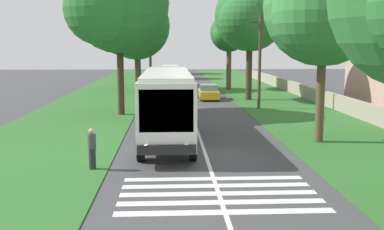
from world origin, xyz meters
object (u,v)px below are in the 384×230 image
Objects in this scene: pedestrian at (92,148)px; roadside_tree_right_1 at (228,34)px; roadside_tree_left_0 at (149,30)px; roadside_tree_left_3 at (116,6)px; roadside_tree_right_0 at (248,18)px; trailing_car_1 at (170,87)px; coach_bus at (167,102)px; roadside_tree_left_2 at (134,28)px; roadside_tree_right_2 at (321,9)px; roadside_tree_left_1 at (138,30)px; utility_pole at (260,60)px; trailing_minibus_0 at (170,73)px; trailing_car_0 at (208,92)px.

roadside_tree_right_1 is at bearing -15.99° from pedestrian.
roadside_tree_right_1 is 36.74m from pedestrian.
roadside_tree_left_0 is 0.93× the size of roadside_tree_left_3.
roadside_tree_right_0 is at bearing -51.34° from roadside_tree_left_3.
trailing_car_1 is at bearing -13.83° from roadside_tree_left_3.
coach_bus is 29.59m from roadside_tree_left_2.
roadside_tree_right_2 is (-30.08, -0.81, 0.49)m from roadside_tree_right_1.
coach_bus is 1.07× the size of roadside_tree_left_1.
roadside_tree_left_1 reaches higher than roadside_tree_right_2.
pedestrian is (-31.10, 3.31, 0.24)m from trailing_car_1.
utility_pole is at bearing -167.30° from roadside_tree_left_0.
trailing_minibus_0 is 0.81× the size of utility_pole.
roadside_tree_left_1 is 18.97m from roadside_tree_left_2.
coach_bus is 14.68m from utility_pole.
roadside_tree_right_1 is (29.60, -6.97, 4.25)m from coach_bus.
trailing_car_0 is 41.92m from roadside_tree_left_0.
utility_pole reaches higher than trailing_minibus_0.
roadside_tree_right_0 is at bearing -134.42° from trailing_car_1.
trailing_car_1 is 8.19m from roadside_tree_left_2.
trailing_car_0 is 0.49× the size of roadside_tree_right_1.
trailing_car_0 is at bearing -11.16° from coach_bus.
roadside_tree_right_0 reaches higher than roadside_tree_left_1.
utility_pole is at bearing -151.80° from trailing_car_1.
coach_bus is at bearing -29.72° from pedestrian.
trailing_minibus_0 is 0.69× the size of roadside_tree_right_1.
roadside_tree_right_0 is 27.11m from pedestrian.
roadside_tree_left_3 is at bearing 19.91° from coach_bus.
roadside_tree_right_0 reaches higher than utility_pole.
roadside_tree_left_2 is at bearing 47.83° from roadside_tree_right_0.
roadside_tree_left_3 is at bearing 151.64° from roadside_tree_right_1.
roadside_tree_left_2 reaches higher than roadside_tree_right_1.
roadside_tree_right_1 is 0.87× the size of roadside_tree_right_2.
trailing_car_0 is at bearing -15.49° from pedestrian.
roadside_tree_right_1 is at bearing -13.24° from coach_bus.
roadside_tree_right_1 is (0.67, -10.77, -0.64)m from roadside_tree_left_2.
roadside_tree_right_0 is at bearing -21.45° from coach_bus.
coach_bus is 25.82m from trailing_car_1.
roadside_tree_left_3 is at bearing 47.42° from roadside_tree_right_2.
coach_bus is 1.11× the size of roadside_tree_right_2.
roadside_tree_left_2 is at bearing 148.28° from trailing_minibus_0.
trailing_minibus_0 is at bearing -0.39° from coach_bus.
coach_bus is at bearing 158.55° from roadside_tree_right_0.
trailing_minibus_0 is at bearing -171.63° from roadside_tree_left_0.
utility_pole is (-6.20, 0.05, -3.69)m from roadside_tree_right_0.
roadside_tree_right_2 reaches higher than trailing_car_1.
roadside_tree_left_3 is (-50.24, 0.22, -0.02)m from roadside_tree_left_0.
roadside_tree_left_3 is at bearing 171.39° from trailing_minibus_0.
roadside_tree_left_3 reaches higher than roadside_tree_left_0.
trailing_car_1 is 0.43× the size of roadside_tree_right_2.
utility_pole is (2.60, -10.95, -3.94)m from roadside_tree_left_3.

